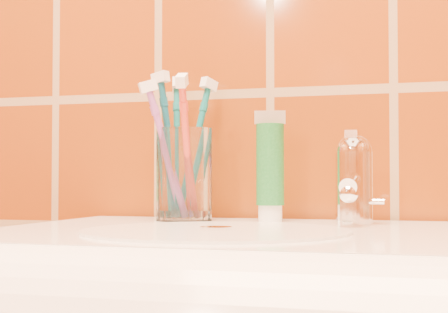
% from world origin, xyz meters
% --- Properties ---
extents(glass_tumbler, '(0.08, 0.08, 0.13)m').
position_xyz_m(glass_tumbler, '(-0.11, 1.11, 0.92)').
color(glass_tumbler, white).
rests_on(glass_tumbler, pedestal_sink).
extents(toothpaste_tube, '(0.04, 0.04, 0.16)m').
position_xyz_m(toothpaste_tube, '(0.02, 1.12, 0.92)').
color(toothpaste_tube, white).
rests_on(toothpaste_tube, pedestal_sink).
extents(faucet, '(0.05, 0.11, 0.12)m').
position_xyz_m(faucet, '(0.14, 1.09, 0.91)').
color(faucet, white).
rests_on(faucet, pedestal_sink).
extents(toothbrush_0, '(0.06, 0.17, 0.23)m').
position_xyz_m(toothbrush_0, '(-0.09, 1.07, 0.95)').
color(toothbrush_0, red).
rests_on(toothbrush_0, glass_tumbler).
extents(toothbrush_1, '(0.09, 0.15, 0.23)m').
position_xyz_m(toothbrush_1, '(-0.13, 1.13, 0.96)').
color(toothbrush_1, '#0D656F').
rests_on(toothbrush_1, glass_tumbler).
extents(toothbrush_2, '(0.11, 0.14, 0.23)m').
position_xyz_m(toothbrush_2, '(-0.10, 1.14, 0.95)').
color(toothbrush_2, '#0C6168').
rests_on(toothbrush_2, glass_tumbler).
extents(toothbrush_3, '(0.13, 0.12, 0.21)m').
position_xyz_m(toothbrush_3, '(-0.12, 1.08, 0.95)').
color(toothbrush_3, '#8E4CA4').
rests_on(toothbrush_3, glass_tumbler).
extents(toothbrush_4, '(0.09, 0.08, 0.22)m').
position_xyz_m(toothbrush_4, '(-0.13, 1.10, 0.96)').
color(toothbrush_4, navy).
rests_on(toothbrush_4, glass_tumbler).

